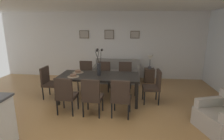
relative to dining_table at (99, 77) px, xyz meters
name	(u,v)px	position (x,y,z in m)	size (l,w,h in m)	color
ground_plane	(96,114)	(0.08, -0.84, -0.67)	(9.00, 9.00, 0.00)	#A87A47
back_wall_panel	(111,45)	(0.08, 2.41, 0.63)	(9.00, 0.10, 2.60)	silver
ceiling_panel	(97,0)	(0.08, -0.44, 1.97)	(9.00, 7.20, 0.08)	white
dining_table	(99,77)	(0.00, 0.00, 0.00)	(2.20, 0.99, 0.74)	black
dining_chair_near_left	(66,94)	(-0.64, -0.88, -0.16)	(0.46, 0.46, 0.92)	#33261E
dining_chair_near_right	(85,74)	(-0.63, 0.93, -0.16)	(0.44, 0.44, 0.92)	#33261E
dining_chair_far_left	(92,95)	(0.00, -0.90, -0.16)	(0.46, 0.46, 0.92)	#33261E
dining_chair_far_right	(104,75)	(-0.01, 0.89, -0.16)	(0.44, 0.44, 0.92)	#33261E
dining_chair_mid_left	(121,96)	(0.66, -0.89, -0.16)	(0.47, 0.47, 0.92)	#33261E
dining_chair_mid_right	(125,75)	(0.68, 0.92, -0.16)	(0.47, 0.47, 0.92)	#33261E
dining_chair_head_west	(49,81)	(-1.48, 0.03, -0.16)	(0.46, 0.46, 0.92)	#33261E
dining_chair_head_east	(154,85)	(1.51, 0.01, -0.16)	(0.46, 0.46, 0.92)	#33261E
centerpiece_vase	(99,65)	(0.00, 0.00, 0.35)	(0.21, 0.23, 0.73)	#232326
placemat_near_left	(73,77)	(-0.66, -0.22, 0.07)	(0.32, 0.32, 0.01)	#7F705B
bowl_near_left	(73,75)	(-0.66, -0.22, 0.11)	(0.17, 0.17, 0.07)	brown
placemat_near_right	(78,72)	(-0.66, 0.22, 0.07)	(0.32, 0.32, 0.01)	#7F705B
bowl_near_right	(78,71)	(-0.66, 0.22, 0.11)	(0.17, 0.17, 0.07)	brown
sofa	(117,74)	(0.35, 1.85, -0.39)	(1.72, 0.84, 0.80)	gray
side_table	(149,75)	(1.57, 1.85, -0.41)	(0.36, 0.36, 0.52)	#3D2D23
table_lamp	(150,59)	(1.57, 1.85, 0.22)	(0.22, 0.22, 0.51)	#4C4C51
armchair	(224,118)	(2.75, -1.23, -0.39)	(1.01, 1.01, 0.75)	#ADA399
framed_picture_left	(84,34)	(-1.00, 2.34, 1.06)	(0.38, 0.03, 0.31)	#473828
framed_picture_center	(109,35)	(0.00, 2.34, 1.06)	(0.36, 0.03, 0.36)	#473828
framed_picture_right	(135,35)	(1.00, 2.34, 1.06)	(0.35, 0.03, 0.29)	#473828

